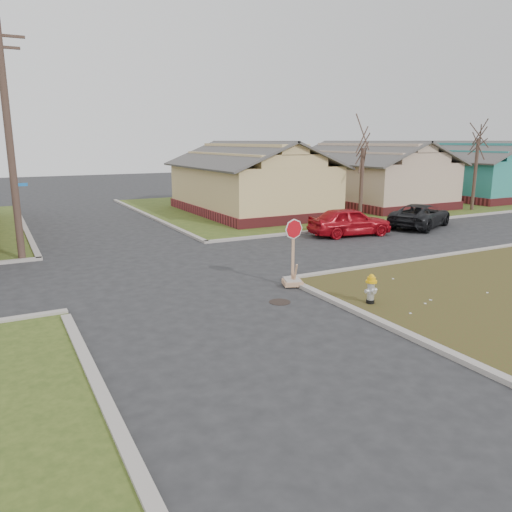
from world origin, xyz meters
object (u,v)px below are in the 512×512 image
red_sedan (350,221)px  dark_pickup (420,216)px  utility_pole (9,141)px  fire_hydrant (371,287)px  stop_sign (293,271)px

red_sedan → dark_pickup: (5.00, 0.14, -0.07)m
red_sedan → dark_pickup: size_ratio=0.90×
utility_pole → red_sedan: size_ratio=2.14×
fire_hydrant → red_sedan: red_sedan is taller
utility_pole → stop_sign: utility_pole is taller
red_sedan → stop_sign: bearing=138.9°
utility_pole → fire_hydrant: size_ratio=10.24×
utility_pole → fire_hydrant: 14.45m
utility_pole → red_sedan: bearing=-7.2°
utility_pole → dark_pickup: 20.39m
fire_hydrant → stop_sign: 2.85m
utility_pole → red_sedan: utility_pole is taller
utility_pole → stop_sign: (7.62, -8.16, -4.14)m
fire_hydrant → stop_sign: stop_sign is taller
stop_sign → dark_pickup: stop_sign is taller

